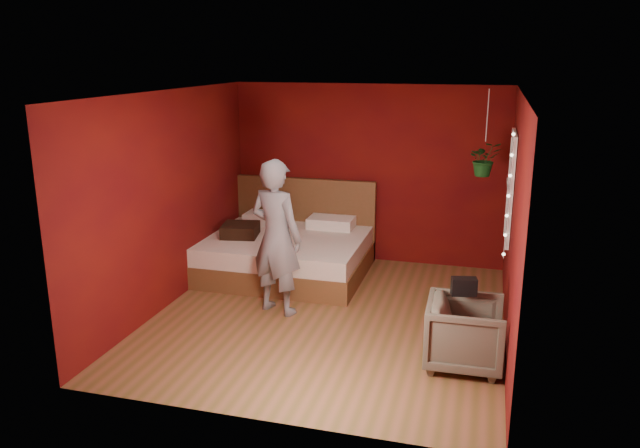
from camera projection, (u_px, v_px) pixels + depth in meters
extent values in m
plane|color=brown|center=(329.00, 316.00, 7.38)|extent=(4.50, 4.50, 0.00)
cube|color=maroon|center=(368.00, 174.00, 9.14)|extent=(4.00, 0.02, 2.60)
cube|color=maroon|center=(257.00, 277.00, 4.94)|extent=(4.00, 0.02, 2.60)
cube|color=maroon|center=(169.00, 199.00, 7.55)|extent=(0.02, 4.50, 2.60)
cube|color=maroon|center=(514.00, 222.00, 6.52)|extent=(0.02, 4.50, 2.60)
cube|color=white|center=(329.00, 92.00, 6.69)|extent=(4.00, 4.50, 0.02)
cube|color=white|center=(510.00, 186.00, 7.32)|extent=(0.04, 0.97, 1.27)
cube|color=black|center=(509.00, 186.00, 7.32)|extent=(0.02, 0.85, 1.15)
cube|color=white|center=(509.00, 186.00, 7.32)|extent=(0.03, 0.05, 1.15)
cube|color=white|center=(509.00, 186.00, 7.32)|extent=(0.03, 0.85, 0.05)
cylinder|color=silver|center=(508.00, 196.00, 6.84)|extent=(0.01, 0.01, 1.45)
sphere|color=#FFF2CC|center=(504.00, 254.00, 7.02)|extent=(0.04, 0.04, 0.04)
sphere|color=#FFF2CC|center=(505.00, 235.00, 6.96)|extent=(0.04, 0.04, 0.04)
sphere|color=#FFF2CC|center=(507.00, 216.00, 6.90)|extent=(0.04, 0.04, 0.04)
sphere|color=#FFF2CC|center=(508.00, 196.00, 6.84)|extent=(0.04, 0.04, 0.04)
sphere|color=#FFF2CC|center=(510.00, 176.00, 6.78)|extent=(0.04, 0.04, 0.04)
sphere|color=#FFF2CC|center=(512.00, 155.00, 6.72)|extent=(0.04, 0.04, 0.04)
sphere|color=#FFF2CC|center=(514.00, 134.00, 6.66)|extent=(0.04, 0.04, 0.04)
cube|color=brown|center=(286.00, 264.00, 8.77)|extent=(2.19, 1.86, 0.31)
cube|color=white|center=(286.00, 245.00, 8.69)|extent=(2.15, 1.83, 0.24)
cube|color=brown|center=(304.00, 217.00, 9.47)|extent=(2.19, 0.09, 1.21)
cube|color=white|center=(268.00, 218.00, 9.35)|extent=(0.66, 0.42, 0.15)
cube|color=white|center=(331.00, 223.00, 9.10)|extent=(0.66, 0.42, 0.15)
imported|color=slate|center=(276.00, 237.00, 7.30)|extent=(0.78, 0.63, 1.86)
imported|color=#5E5C4A|center=(465.00, 333.00, 6.14)|extent=(0.78, 0.75, 0.69)
cube|color=black|center=(464.00, 286.00, 6.18)|extent=(0.27, 0.17, 0.18)
cube|color=black|center=(240.00, 230.00, 8.68)|extent=(0.56, 0.56, 0.17)
cylinder|color=silver|center=(487.00, 115.00, 7.58)|extent=(0.01, 0.01, 0.64)
imported|color=#165018|center=(484.00, 159.00, 7.72)|extent=(0.47, 0.44, 0.43)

